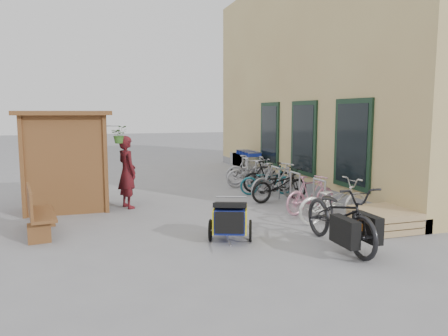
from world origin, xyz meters
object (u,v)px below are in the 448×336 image
object	(u,v)px
bike_5	(269,176)
bike_2	(280,185)
bike_0	(334,201)
kiosk	(62,146)
bike_1	(311,194)
bike_7	(251,170)
person_kiosk	(127,172)
child_trailer	(230,218)
bike_6	(252,173)
pallet_stack	(384,219)
bench	(37,211)
bike_3	(277,181)
bike_4	(267,181)
cargo_bike	(341,216)
shopping_carts	(245,160)

from	to	relation	value
bike_5	bike_2	bearing A→B (deg)	175.57
bike_0	bike_2	size ratio (longest dim) A/B	1.06
kiosk	bike_1	xyz separation A→B (m)	(5.54, -2.16, -1.10)
bike_7	person_kiosk	bearing A→B (deg)	132.03
person_kiosk	bike_7	size ratio (longest dim) A/B	1.10
kiosk	bike_0	world-z (taller)	kiosk
child_trailer	bike_5	bearing A→B (deg)	79.77
bike_0	bike_6	xyz separation A→B (m)	(-0.05, 4.70, -0.02)
bike_1	bike_7	bearing A→B (deg)	-16.42
pallet_stack	bike_2	world-z (taller)	bike_2
kiosk	bike_2	size ratio (longest dim) A/B	1.46
bike_2	bench	bearing A→B (deg)	96.68
bike_3	bike_1	bearing A→B (deg)	169.41
pallet_stack	bike_7	xyz separation A→B (m)	(-0.61, 5.95, 0.28)
bike_4	bike_6	world-z (taller)	bike_6
bike_1	pallet_stack	bearing A→B (deg)	-171.44
child_trailer	cargo_bike	bearing A→B (deg)	-7.97
bike_3	bike_7	world-z (taller)	bike_3
bike_4	bike_2	bearing A→B (deg)	-171.58
cargo_bike	bike_6	distance (m)	6.35
cargo_bike	bike_7	distance (m)	6.79
bike_3	bike_5	distance (m)	1.26
pallet_stack	bike_3	size ratio (longest dim) A/B	0.69
pallet_stack	bike_1	world-z (taller)	bike_1
kiosk	bike_5	bearing A→B (deg)	6.62
bike_1	bike_2	world-z (taller)	bike_1
bike_2	bike_3	distance (m)	0.15
shopping_carts	bike_1	bearing A→B (deg)	-96.55
pallet_stack	bench	distance (m)	6.89
shopping_carts	bike_7	xyz separation A→B (m)	(-0.61, -2.17, -0.06)
pallet_stack	bike_4	size ratio (longest dim) A/B	0.77
pallet_stack	person_kiosk	size ratio (longest dim) A/B	0.67
bike_2	bike_5	bearing A→B (deg)	-18.87
bench	bike_0	distance (m)	6.06
kiosk	pallet_stack	bearing A→B (deg)	-31.66
cargo_bike	bike_5	distance (m)	5.39
shopping_carts	bike_0	xyz separation A→B (m)	(-0.68, -7.31, -0.07)
bike_2	bike_6	bearing A→B (deg)	-10.93
pallet_stack	bike_2	distance (m)	3.30
kiosk	shopping_carts	distance (m)	7.65
bench	bike_6	distance (m)	7.09
bike_6	kiosk	bearing A→B (deg)	104.64
bike_1	bike_0	bearing A→B (deg)	169.02
bike_0	bike_6	size ratio (longest dim) A/B	1.05
bike_6	person_kiosk	bearing A→B (deg)	112.95
person_kiosk	bike_1	xyz separation A→B (m)	(4.05, -1.93, -0.45)
bike_0	bike_2	xyz separation A→B (m)	(-0.17, 2.37, -0.03)
cargo_bike	bike_2	xyz separation A→B (m)	(0.68, 3.96, -0.12)
shopping_carts	cargo_bike	xyz separation A→B (m)	(-1.53, -8.90, 0.02)
pallet_stack	cargo_bike	bearing A→B (deg)	-153.00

